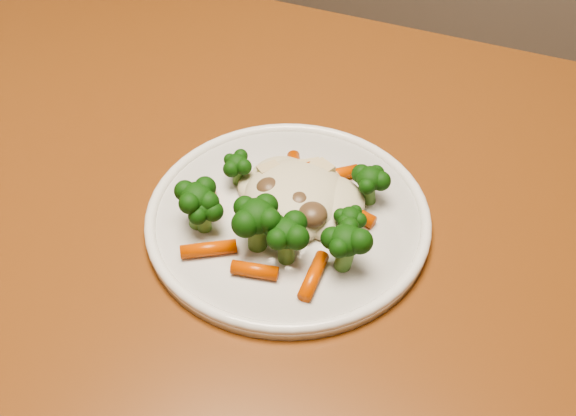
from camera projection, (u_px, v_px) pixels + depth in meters
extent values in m
cube|color=brown|center=(204.00, 212.00, 0.69)|extent=(1.16, 0.84, 0.04)
cube|color=brown|center=(53.00, 175.00, 1.28)|extent=(0.07, 0.07, 0.71)
cylinder|color=white|center=(288.00, 219.00, 0.65)|extent=(0.25, 0.25, 0.01)
ellipsoid|color=beige|center=(296.00, 188.00, 0.64)|extent=(0.11, 0.10, 0.04)
ellipsoid|color=black|center=(204.00, 216.00, 0.62)|extent=(0.04, 0.04, 0.04)
ellipsoid|color=black|center=(257.00, 227.00, 0.60)|extent=(0.05, 0.05, 0.05)
ellipsoid|color=black|center=(286.00, 243.00, 0.59)|extent=(0.05, 0.05, 0.04)
ellipsoid|color=black|center=(345.00, 250.00, 0.59)|extent=(0.05, 0.05, 0.04)
ellipsoid|color=black|center=(350.00, 224.00, 0.62)|extent=(0.03, 0.03, 0.03)
ellipsoid|color=black|center=(369.00, 187.00, 0.64)|extent=(0.04, 0.04, 0.04)
ellipsoid|color=black|center=(237.00, 171.00, 0.66)|extent=(0.03, 0.03, 0.03)
ellipsoid|color=black|center=(198.00, 208.00, 0.62)|extent=(0.05, 0.05, 0.04)
cylinder|color=#DA4E05|center=(295.00, 174.00, 0.67)|extent=(0.04, 0.05, 0.01)
cylinder|color=#DA4E05|center=(337.00, 174.00, 0.67)|extent=(0.04, 0.04, 0.01)
cylinder|color=#DA4E05|center=(353.00, 212.00, 0.64)|extent=(0.04, 0.02, 0.01)
cylinder|color=#DA4E05|center=(208.00, 202.00, 0.65)|extent=(0.03, 0.04, 0.01)
cylinder|color=#DA4E05|center=(209.00, 249.00, 0.61)|extent=(0.04, 0.04, 0.01)
cylinder|color=#DA4E05|center=(255.00, 270.00, 0.59)|extent=(0.04, 0.02, 0.01)
cylinder|color=#DA4E05|center=(313.00, 276.00, 0.59)|extent=(0.02, 0.05, 0.01)
cylinder|color=#DA4E05|center=(314.00, 198.00, 0.63)|extent=(0.01, 0.05, 0.01)
cylinder|color=#DA4E05|center=(291.00, 175.00, 0.66)|extent=(0.03, 0.04, 0.01)
ellipsoid|color=brown|center=(299.00, 201.00, 0.63)|extent=(0.02, 0.02, 0.02)
ellipsoid|color=brown|center=(312.00, 214.00, 0.62)|extent=(0.03, 0.03, 0.02)
ellipsoid|color=brown|center=(270.00, 189.00, 0.64)|extent=(0.02, 0.02, 0.02)
cube|color=beige|center=(309.00, 168.00, 0.66)|extent=(0.03, 0.02, 0.01)
cube|color=beige|center=(324.00, 169.00, 0.66)|extent=(0.02, 0.02, 0.01)
cube|color=beige|center=(269.00, 171.00, 0.66)|extent=(0.02, 0.02, 0.01)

